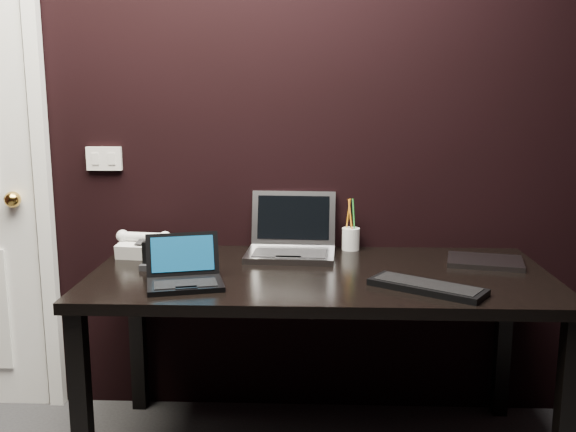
{
  "coord_description": "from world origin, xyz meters",
  "views": [
    {
      "loc": [
        0.27,
        -0.91,
        1.4
      ],
      "look_at": [
        0.18,
        1.35,
        0.96
      ],
      "focal_mm": 40.0,
      "sensor_mm": 36.0,
      "label": 1
    }
  ],
  "objects_px": {
    "silver_laptop": "(291,244)",
    "pen_cup": "(351,238)",
    "ext_keyboard": "(427,287)",
    "closed_laptop": "(485,261)",
    "desk_phone": "(145,246)",
    "desk": "(320,292)",
    "netbook": "(184,275)",
    "mobile_phone": "(149,259)"
  },
  "relations": [
    {
      "from": "mobile_phone",
      "to": "closed_laptop",
      "type": "bearing_deg",
      "value": 5.62
    },
    {
      "from": "desk_phone",
      "to": "pen_cup",
      "type": "relative_size",
      "value": 1.09
    },
    {
      "from": "silver_laptop",
      "to": "desk_phone",
      "type": "xyz_separation_m",
      "value": [
        -0.6,
        -0.03,
        -0.0
      ]
    },
    {
      "from": "netbook",
      "to": "closed_laptop",
      "type": "bearing_deg",
      "value": 15.96
    },
    {
      "from": "closed_laptop",
      "to": "mobile_phone",
      "type": "xyz_separation_m",
      "value": [
        -1.29,
        -0.13,
        0.03
      ]
    },
    {
      "from": "desk_phone",
      "to": "pen_cup",
      "type": "height_order",
      "value": "pen_cup"
    },
    {
      "from": "desk",
      "to": "pen_cup",
      "type": "height_order",
      "value": "pen_cup"
    },
    {
      "from": "silver_laptop",
      "to": "closed_laptop",
      "type": "bearing_deg",
      "value": -8.28
    },
    {
      "from": "closed_laptop",
      "to": "pen_cup",
      "type": "xyz_separation_m",
      "value": [
        -0.51,
        0.21,
        0.04
      ]
    },
    {
      "from": "ext_keyboard",
      "to": "closed_laptop",
      "type": "height_order",
      "value": "ext_keyboard"
    },
    {
      "from": "ext_keyboard",
      "to": "mobile_phone",
      "type": "xyz_separation_m",
      "value": [
        -1.0,
        0.22,
        0.03
      ]
    },
    {
      "from": "silver_laptop",
      "to": "pen_cup",
      "type": "relative_size",
      "value": 1.68
    },
    {
      "from": "silver_laptop",
      "to": "pen_cup",
      "type": "distance_m",
      "value": 0.27
    },
    {
      "from": "silver_laptop",
      "to": "desk_phone",
      "type": "height_order",
      "value": "silver_laptop"
    },
    {
      "from": "netbook",
      "to": "ext_keyboard",
      "type": "relative_size",
      "value": 0.77
    },
    {
      "from": "netbook",
      "to": "closed_laptop",
      "type": "distance_m",
      "value": 1.16
    },
    {
      "from": "ext_keyboard",
      "to": "closed_laptop",
      "type": "distance_m",
      "value": 0.45
    },
    {
      "from": "ext_keyboard",
      "to": "closed_laptop",
      "type": "bearing_deg",
      "value": 50.91
    },
    {
      "from": "netbook",
      "to": "desk_phone",
      "type": "xyz_separation_m",
      "value": [
        -0.24,
        0.4,
        0.01
      ]
    },
    {
      "from": "silver_laptop",
      "to": "pen_cup",
      "type": "xyz_separation_m",
      "value": [
        0.25,
        0.1,
        0.0
      ]
    },
    {
      "from": "desk_phone",
      "to": "desk",
      "type": "bearing_deg",
      "value": -16.71
    },
    {
      "from": "silver_laptop",
      "to": "mobile_phone",
      "type": "distance_m",
      "value": 0.58
    },
    {
      "from": "closed_laptop",
      "to": "mobile_phone",
      "type": "distance_m",
      "value": 1.3
    },
    {
      "from": "silver_laptop",
      "to": "closed_laptop",
      "type": "relative_size",
      "value": 1.15
    },
    {
      "from": "desk",
      "to": "desk_phone",
      "type": "height_order",
      "value": "desk_phone"
    },
    {
      "from": "desk",
      "to": "desk_phone",
      "type": "xyz_separation_m",
      "value": [
        -0.71,
        0.21,
        0.12
      ]
    },
    {
      "from": "ext_keyboard",
      "to": "desk_phone",
      "type": "bearing_deg",
      "value": 158.22
    },
    {
      "from": "netbook",
      "to": "ext_keyboard",
      "type": "bearing_deg",
      "value": -2.22
    },
    {
      "from": "desk",
      "to": "mobile_phone",
      "type": "xyz_separation_m",
      "value": [
        -0.64,
        0.01,
        0.12
      ]
    },
    {
      "from": "pen_cup",
      "to": "desk_phone",
      "type": "bearing_deg",
      "value": -170.92
    },
    {
      "from": "desk",
      "to": "netbook",
      "type": "xyz_separation_m",
      "value": [
        -0.47,
        -0.18,
        0.11
      ]
    },
    {
      "from": "netbook",
      "to": "mobile_phone",
      "type": "xyz_separation_m",
      "value": [
        -0.17,
        0.19,
        0.01
      ]
    },
    {
      "from": "silver_laptop",
      "to": "desk_phone",
      "type": "relative_size",
      "value": 1.54
    },
    {
      "from": "silver_laptop",
      "to": "desk_phone",
      "type": "distance_m",
      "value": 0.6
    },
    {
      "from": "silver_laptop",
      "to": "ext_keyboard",
      "type": "xyz_separation_m",
      "value": [
        0.47,
        -0.46,
        -0.03
      ]
    },
    {
      "from": "desk_phone",
      "to": "netbook",
      "type": "bearing_deg",
      "value": -58.7
    },
    {
      "from": "netbook",
      "to": "silver_laptop",
      "type": "relative_size",
      "value": 0.83
    },
    {
      "from": "desk",
      "to": "mobile_phone",
      "type": "distance_m",
      "value": 0.66
    },
    {
      "from": "mobile_phone",
      "to": "ext_keyboard",
      "type": "bearing_deg",
      "value": -12.62
    },
    {
      "from": "desk_phone",
      "to": "pen_cup",
      "type": "xyz_separation_m",
      "value": [
        0.85,
        0.14,
        0.01
      ]
    },
    {
      "from": "pen_cup",
      "to": "closed_laptop",
      "type": "bearing_deg",
      "value": -22.54
    },
    {
      "from": "mobile_phone",
      "to": "pen_cup",
      "type": "xyz_separation_m",
      "value": [
        0.78,
        0.34,
        0.01
      ]
    }
  ]
}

